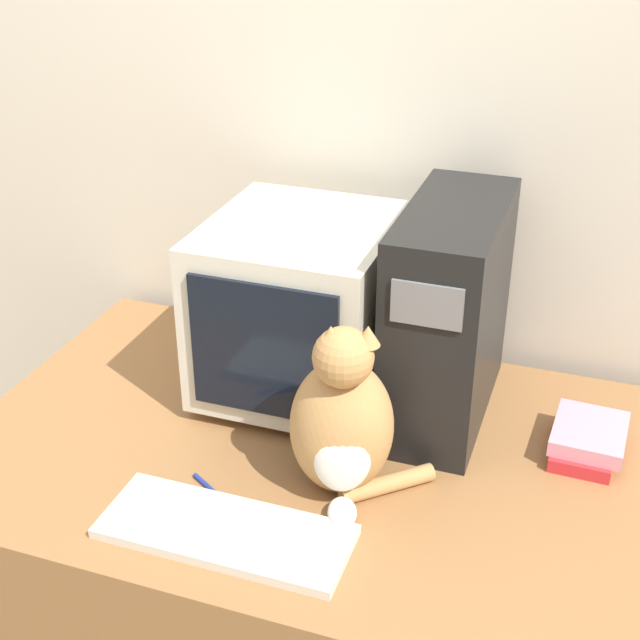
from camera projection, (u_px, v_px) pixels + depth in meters
The scene contains 8 objects.
wall_back at pixel (390, 129), 1.95m from camera, with size 7.00×0.05×2.50m.
desk at pixel (313, 586), 1.94m from camera, with size 1.38×0.89×0.75m.
crt_monitor at pixel (301, 307), 1.85m from camera, with size 0.37×0.41×0.38m.
computer_tower at pixel (448, 314), 1.77m from camera, with size 0.18×0.43×0.45m.
keyboard at pixel (225, 531), 1.53m from camera, with size 0.44×0.17×0.02m.
cat at pixel (343, 423), 1.57m from camera, with size 0.28×0.25×0.35m.
book_stack at pixel (587, 439), 1.73m from camera, with size 0.14×0.18×0.06m.
pen at pixel (215, 493), 1.63m from camera, with size 0.12×0.08×0.01m.
Camera 1 is at (0.49, -0.90, 1.80)m, focal length 50.00 mm.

